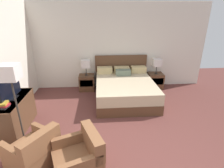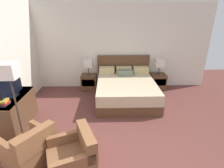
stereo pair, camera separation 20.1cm
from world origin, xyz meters
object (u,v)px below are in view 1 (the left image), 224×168
nightstand_left (87,83)px  nightstand_right (155,81)px  dresser (15,114)px  book_blue_cover (2,105)px  armchair_by_window (34,153)px  tv (9,86)px  armchair_companion (79,160)px  book_red_cover (3,107)px  book_small_top (1,103)px  table_lamp_right (157,63)px  bed (125,89)px  floor_lamp (11,80)px  table_lamp_left (86,64)px

nightstand_left → nightstand_right: size_ratio=1.00×
nightstand_left → dresser: 2.53m
book_blue_cover → armchair_by_window: book_blue_cover is taller
tv → book_blue_cover: bearing=-90.2°
nightstand_right → book_blue_cover: bearing=-147.4°
armchair_companion → book_red_cover: bearing=147.2°
book_red_cover → book_small_top: 0.07m
nightstand_right → book_red_cover: bearing=-147.4°
table_lamp_right → book_blue_cover: 4.52m
bed → book_small_top: size_ratio=10.14×
book_red_cover → floor_lamp: (0.37, -0.19, 0.62)m
nightstand_left → book_red_cover: (-1.45, -2.44, 0.49)m
armchair_by_window → armchair_companion: bearing=-15.8°
nightstand_right → armchair_by_window: size_ratio=0.55×
table_lamp_left → table_lamp_right: bearing=0.0°
book_red_cover → book_small_top: book_small_top is taller
armchair_companion → floor_lamp: (-1.17, 0.80, 1.08)m
book_red_cover → armchair_companion: size_ratio=0.23×
bed → nightstand_right: 1.39m
table_lamp_left → book_small_top: 2.84m
bed → table_lamp_left: bearing=148.1°
bed → dresser: 2.95m
table_lamp_right → book_blue_cover: table_lamp_right is taller
book_blue_cover → floor_lamp: 0.71m
book_red_cover → book_blue_cover: bearing=0.0°
table_lamp_right → floor_lamp: size_ratio=0.31×
bed → armchair_companion: size_ratio=2.32×
book_blue_cover → armchair_by_window: (0.76, -0.77, -0.50)m
bed → tv: (-2.62, -1.31, 0.70)m
nightstand_right → table_lamp_left: size_ratio=1.02×
table_lamp_left → floor_lamp: bearing=-112.3°
table_lamp_left → armchair_by_window: (-0.68, -3.21, -0.63)m
nightstand_right → book_blue_cover: book_blue_cover is taller
tv → book_blue_cover: (-0.00, -0.39, -0.23)m
bed → nightstand_left: bed is taller
book_small_top → book_red_cover: bearing=0.0°
book_small_top → table_lamp_left: bearing=59.2°
book_small_top → armchair_companion: size_ratio=0.23×
nightstand_left → book_blue_cover: 2.88m
bed → armchair_companion: bed is taller
bed → table_lamp_left: bed is taller
nightstand_right → dresser: size_ratio=0.43×
armchair_by_window → floor_lamp: bearing=124.7°
book_blue_cover → tv: bearing=89.8°
tv → book_small_top: 0.44m
book_red_cover → nightstand_right: bearing=32.6°
table_lamp_left → armchair_companion: table_lamp_left is taller
book_blue_cover → table_lamp_left: bearing=59.4°
dresser → book_small_top: book_small_top is taller
table_lamp_left → book_small_top: bearing=-120.8°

